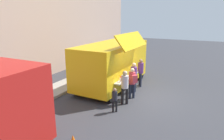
{
  "coord_description": "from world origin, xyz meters",
  "views": [
    {
      "loc": [
        -10.16,
        -3.03,
        4.34
      ],
      "look_at": [
        -0.01,
        2.08,
        1.3
      ],
      "focal_mm": 32.43,
      "sensor_mm": 36.0,
      "label": 1
    }
  ],
  "objects_px": {
    "child_near_queue": "(115,98)",
    "trash_bin": "(110,62)",
    "food_truck_main": "(112,63)",
    "customer_rear_waiting": "(125,84)",
    "customer_mid_with_backpack": "(132,80)",
    "customer_extra_browsing": "(141,70)",
    "customer_front_ordering": "(133,75)"
  },
  "relations": [
    {
      "from": "child_near_queue",
      "to": "trash_bin",
      "type": "bearing_deg",
      "value": 0.38
    },
    {
      "from": "food_truck_main",
      "to": "customer_rear_waiting",
      "type": "xyz_separation_m",
      "value": [
        -2.16,
        -1.78,
        -0.45
      ]
    },
    {
      "from": "food_truck_main",
      "to": "customer_mid_with_backpack",
      "type": "xyz_separation_m",
      "value": [
        -1.33,
        -1.86,
        -0.45
      ]
    },
    {
      "from": "food_truck_main",
      "to": "customer_mid_with_backpack",
      "type": "relative_size",
      "value": 3.42
    },
    {
      "from": "customer_rear_waiting",
      "to": "customer_extra_browsing",
      "type": "bearing_deg",
      "value": -26.48
    },
    {
      "from": "trash_bin",
      "to": "customer_front_ordering",
      "type": "height_order",
      "value": "customer_front_ordering"
    },
    {
      "from": "customer_rear_waiting",
      "to": "trash_bin",
      "type": "bearing_deg",
      "value": 3.11
    },
    {
      "from": "trash_bin",
      "to": "customer_mid_with_backpack",
      "type": "bearing_deg",
      "value": -142.36
    },
    {
      "from": "food_truck_main",
      "to": "customer_mid_with_backpack",
      "type": "height_order",
      "value": "food_truck_main"
    },
    {
      "from": "trash_bin",
      "to": "customer_extra_browsing",
      "type": "bearing_deg",
      "value": -130.21
    },
    {
      "from": "customer_extra_browsing",
      "to": "child_near_queue",
      "type": "distance_m",
      "value": 3.98
    },
    {
      "from": "trash_bin",
      "to": "customer_mid_with_backpack",
      "type": "height_order",
      "value": "customer_mid_with_backpack"
    },
    {
      "from": "trash_bin",
      "to": "customer_rear_waiting",
      "type": "xyz_separation_m",
      "value": [
        -6.25,
        -4.1,
        0.56
      ]
    },
    {
      "from": "trash_bin",
      "to": "customer_extra_browsing",
      "type": "xyz_separation_m",
      "value": [
        -3.3,
        -3.91,
        0.57
      ]
    },
    {
      "from": "child_near_queue",
      "to": "customer_mid_with_backpack",
      "type": "bearing_deg",
      "value": -33.11
    },
    {
      "from": "customer_extra_browsing",
      "to": "child_near_queue",
      "type": "bearing_deg",
      "value": 60.29
    },
    {
      "from": "customer_front_ordering",
      "to": "customer_extra_browsing",
      "type": "relative_size",
      "value": 1.01
    },
    {
      "from": "customer_front_ordering",
      "to": "customer_mid_with_backpack",
      "type": "distance_m",
      "value": 0.88
    },
    {
      "from": "customer_front_ordering",
      "to": "customer_mid_with_backpack",
      "type": "bearing_deg",
      "value": 130.47
    },
    {
      "from": "trash_bin",
      "to": "customer_rear_waiting",
      "type": "relative_size",
      "value": 0.55
    },
    {
      "from": "food_truck_main",
      "to": "child_near_queue",
      "type": "distance_m",
      "value": 3.69
    },
    {
      "from": "food_truck_main",
      "to": "child_near_queue",
      "type": "relative_size",
      "value": 4.94
    },
    {
      "from": "food_truck_main",
      "to": "customer_front_ordering",
      "type": "height_order",
      "value": "food_truck_main"
    },
    {
      "from": "customer_front_ordering",
      "to": "customer_extra_browsing",
      "type": "bearing_deg",
      "value": -66.26
    },
    {
      "from": "customer_front_ordering",
      "to": "child_near_queue",
      "type": "bearing_deg",
      "value": 115.82
    },
    {
      "from": "trash_bin",
      "to": "child_near_queue",
      "type": "relative_size",
      "value": 0.82
    },
    {
      "from": "customer_mid_with_backpack",
      "to": "customer_extra_browsing",
      "type": "distance_m",
      "value": 2.13
    },
    {
      "from": "customer_front_ordering",
      "to": "food_truck_main",
      "type": "bearing_deg",
      "value": 6.44
    },
    {
      "from": "customer_extra_browsing",
      "to": "customer_front_ordering",
      "type": "bearing_deg",
      "value": 58.87
    },
    {
      "from": "customer_mid_with_backpack",
      "to": "customer_rear_waiting",
      "type": "xyz_separation_m",
      "value": [
        -0.83,
        0.08,
        0.01
      ]
    },
    {
      "from": "trash_bin",
      "to": "customer_extra_browsing",
      "type": "relative_size",
      "value": 0.55
    },
    {
      "from": "food_truck_main",
      "to": "customer_extra_browsing",
      "type": "relative_size",
      "value": 3.28
    }
  ]
}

